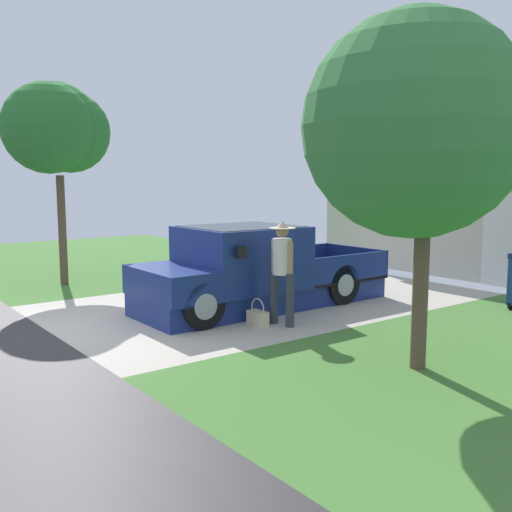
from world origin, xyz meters
The scene contains 5 objects.
pickup_truck centered at (0.33, 3.68, 0.73)m, with size 2.03×5.20×1.62m.
person_with_hat centered at (1.75, 3.36, 1.04)m, with size 0.51×0.46×1.80m.
handbag centered at (1.51, 3.02, 0.14)m, with size 0.39×0.20×0.48m.
front_yard_tree centered at (-4.48, 1.72, 3.65)m, with size 2.36×2.59×4.75m.
neighbor_tree centered at (4.62, 3.29, 3.15)m, with size 2.83×3.04×4.59m.
Camera 1 is at (9.33, -2.96, 2.52)m, focal length 41.01 mm.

